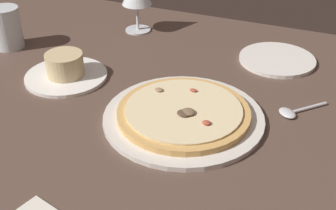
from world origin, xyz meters
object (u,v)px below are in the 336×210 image
ramekin_on_saucer (65,70)px  water_glass (7,30)px  side_plate (277,59)px  spoon (293,112)px  pizza_main (184,115)px

ramekin_on_saucer → water_glass: size_ratio=1.76×
side_plate → spoon: (7.38, -21.58, 0.01)cm
pizza_main → ramekin_on_saucer: (-30.25, 5.38, 0.91)cm
side_plate → spoon: spoon is taller
water_glass → spoon: size_ratio=1.09×
pizza_main → water_glass: size_ratio=2.99×
ramekin_on_saucer → spoon: 49.66cm
ramekin_on_saucer → water_glass: 23.92cm
side_plate → pizza_main: bearing=-110.2°
ramekin_on_saucer → water_glass: (-22.29, 8.27, 2.61)cm
ramekin_on_saucer → side_plate: ramekin_on_saucer is taller
ramekin_on_saucer → spoon: ramekin_on_saucer is taller
spoon → water_glass: bearing=177.3°
spoon → side_plate: bearing=108.9°
pizza_main → ramekin_on_saucer: ramekin_on_saucer is taller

